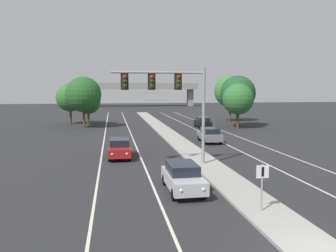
{
  "coord_description": "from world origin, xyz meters",
  "views": [
    {
      "loc": [
        -7.01,
        -10.42,
        5.77
      ],
      "look_at": [
        -3.2,
        13.22,
        3.2
      ],
      "focal_mm": 37.04,
      "sensor_mm": 36.0,
      "label": 1
    }
  ],
  "objects_px": {
    "tree_far_right_c": "(230,91)",
    "car_receding_black": "(203,122)",
    "car_oncoming_silver": "(183,177)",
    "tree_far_right_b": "(238,93)",
    "overhead_signal_mast": "(172,93)",
    "car_receding_grey": "(210,135)",
    "tree_far_left_c": "(88,102)",
    "median_sign_post": "(262,180)",
    "tree_far_left_b": "(70,98)",
    "tree_far_right_a": "(238,99)",
    "car_oncoming_red": "(119,148)",
    "tree_far_left_a": "(83,94)"
  },
  "relations": [
    {
      "from": "median_sign_post",
      "to": "car_receding_grey",
      "type": "relative_size",
      "value": 0.49
    },
    {
      "from": "car_receding_grey",
      "to": "tree_far_right_a",
      "type": "xyz_separation_m",
      "value": [
        7.75,
        12.24,
        3.46
      ]
    },
    {
      "from": "tree_far_right_a",
      "to": "tree_far_right_c",
      "type": "height_order",
      "value": "tree_far_right_c"
    },
    {
      "from": "car_receding_black",
      "to": "tree_far_left_a",
      "type": "relative_size",
      "value": 0.59
    },
    {
      "from": "tree_far_left_b",
      "to": "median_sign_post",
      "type": "bearing_deg",
      "value": -72.89
    },
    {
      "from": "tree_far_right_c",
      "to": "tree_far_right_b",
      "type": "height_order",
      "value": "tree_far_right_c"
    },
    {
      "from": "tree_far_left_b",
      "to": "tree_far_left_a",
      "type": "height_order",
      "value": "tree_far_left_a"
    },
    {
      "from": "tree_far_right_b",
      "to": "car_oncoming_red",
      "type": "bearing_deg",
      "value": -130.63
    },
    {
      "from": "tree_far_right_c",
      "to": "tree_far_left_a",
      "type": "height_order",
      "value": "tree_far_right_c"
    },
    {
      "from": "tree_far_left_b",
      "to": "tree_far_left_a",
      "type": "bearing_deg",
      "value": -66.95
    },
    {
      "from": "overhead_signal_mast",
      "to": "tree_far_left_b",
      "type": "distance_m",
      "value": 35.28
    },
    {
      "from": "tree_far_left_c",
      "to": "tree_far_left_a",
      "type": "height_order",
      "value": "tree_far_left_a"
    },
    {
      "from": "car_receding_black",
      "to": "tree_far_left_c",
      "type": "height_order",
      "value": "tree_far_left_c"
    },
    {
      "from": "tree_far_left_b",
      "to": "tree_far_left_c",
      "type": "distance_m",
      "value": 3.54
    },
    {
      "from": "car_oncoming_red",
      "to": "tree_far_right_c",
      "type": "bearing_deg",
      "value": 55.95
    },
    {
      "from": "car_oncoming_silver",
      "to": "tree_far_right_b",
      "type": "xyz_separation_m",
      "value": [
        15.05,
        31.75,
        4.27
      ]
    },
    {
      "from": "median_sign_post",
      "to": "tree_far_right_c",
      "type": "distance_m",
      "value": 46.5
    },
    {
      "from": "tree_far_left_a",
      "to": "tree_far_right_b",
      "type": "bearing_deg",
      "value": -4.8
    },
    {
      "from": "tree_far_right_c",
      "to": "tree_far_right_b",
      "type": "xyz_separation_m",
      "value": [
        -1.75,
        -8.36,
        -0.28
      ]
    },
    {
      "from": "tree_far_left_b",
      "to": "car_receding_grey",
      "type": "bearing_deg",
      "value": -52.88
    },
    {
      "from": "overhead_signal_mast",
      "to": "tree_far_left_c",
      "type": "xyz_separation_m",
      "value": [
        -8.18,
        31.62,
        -1.71
      ]
    },
    {
      "from": "car_receding_grey",
      "to": "car_receding_black",
      "type": "height_order",
      "value": "same"
    },
    {
      "from": "tree_far_right_c",
      "to": "tree_far_left_c",
      "type": "height_order",
      "value": "tree_far_right_c"
    },
    {
      "from": "car_oncoming_silver",
      "to": "tree_far_left_b",
      "type": "height_order",
      "value": "tree_far_left_b"
    },
    {
      "from": "car_receding_black",
      "to": "tree_far_left_b",
      "type": "distance_m",
      "value": 22.13
    },
    {
      "from": "median_sign_post",
      "to": "tree_far_left_c",
      "type": "distance_m",
      "value": 43.42
    },
    {
      "from": "tree_far_right_a",
      "to": "tree_far_right_b",
      "type": "distance_m",
      "value": 2.59
    },
    {
      "from": "car_oncoming_red",
      "to": "tree_far_left_b",
      "type": "xyz_separation_m",
      "value": [
        -7.31,
        29.46,
        3.53
      ]
    },
    {
      "from": "tree_far_left_b",
      "to": "tree_far_left_a",
      "type": "relative_size",
      "value": 0.88
    },
    {
      "from": "car_receding_black",
      "to": "tree_far_left_b",
      "type": "bearing_deg",
      "value": 156.8
    },
    {
      "from": "median_sign_post",
      "to": "car_oncoming_silver",
      "type": "bearing_deg",
      "value": 125.07
    },
    {
      "from": "car_receding_grey",
      "to": "tree_far_left_c",
      "type": "xyz_separation_m",
      "value": [
        -14.16,
        20.78,
        2.92
      ]
    },
    {
      "from": "car_oncoming_red",
      "to": "tree_far_left_a",
      "type": "relative_size",
      "value": 0.59
    },
    {
      "from": "tree_far_right_c",
      "to": "car_receding_black",
      "type": "bearing_deg",
      "value": -129.49
    },
    {
      "from": "car_receding_grey",
      "to": "car_receding_black",
      "type": "bearing_deg",
      "value": 78.07
    },
    {
      "from": "overhead_signal_mast",
      "to": "tree_far_left_c",
      "type": "relative_size",
      "value": 1.26
    },
    {
      "from": "overhead_signal_mast",
      "to": "car_oncoming_red",
      "type": "distance_m",
      "value": 7.22
    },
    {
      "from": "car_oncoming_silver",
      "to": "tree_far_left_c",
      "type": "distance_m",
      "value": 38.83
    },
    {
      "from": "median_sign_post",
      "to": "car_oncoming_silver",
      "type": "distance_m",
      "value": 5.07
    },
    {
      "from": "overhead_signal_mast",
      "to": "car_receding_grey",
      "type": "xyz_separation_m",
      "value": [
        5.98,
        10.84,
        -4.63
      ]
    },
    {
      "from": "tree_far_left_b",
      "to": "tree_far_right_b",
      "type": "xyz_separation_m",
      "value": [
        25.68,
        -8.05,
        0.74
      ]
    },
    {
      "from": "tree_far_right_a",
      "to": "tree_far_left_a",
      "type": "relative_size",
      "value": 0.87
    },
    {
      "from": "car_oncoming_silver",
      "to": "tree_far_left_c",
      "type": "xyz_separation_m",
      "value": [
        -7.67,
        37.96,
        2.92
      ]
    },
    {
      "from": "car_oncoming_red",
      "to": "tree_far_left_a",
      "type": "xyz_separation_m",
      "value": [
        -4.71,
        23.35,
        4.13
      ]
    },
    {
      "from": "tree_far_right_c",
      "to": "tree_far_right_b",
      "type": "relative_size",
      "value": 1.06
    },
    {
      "from": "median_sign_post",
      "to": "tree_far_right_a",
      "type": "relative_size",
      "value": 0.34
    },
    {
      "from": "car_receding_grey",
      "to": "car_oncoming_red",
      "type": "bearing_deg",
      "value": -145.12
    },
    {
      "from": "tree_far_right_b",
      "to": "tree_far_right_a",
      "type": "bearing_deg",
      "value": -109.06
    },
    {
      "from": "median_sign_post",
      "to": "car_oncoming_red",
      "type": "xyz_separation_m",
      "value": [
        -6.2,
        14.44,
        -0.77
      ]
    },
    {
      "from": "overhead_signal_mast",
      "to": "tree_far_right_b",
      "type": "height_order",
      "value": "tree_far_right_b"
    }
  ]
}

